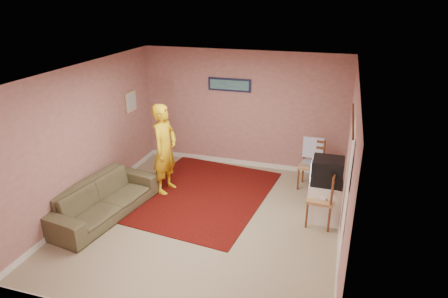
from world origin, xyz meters
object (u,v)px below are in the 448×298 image
(crt_tv, at_px, (327,171))
(sofa, at_px, (103,199))
(chair_a, at_px, (312,160))
(tv_cabinet, at_px, (324,201))
(chair_b, at_px, (322,192))
(person, at_px, (165,149))

(crt_tv, bearing_deg, sofa, -164.29)
(crt_tv, bearing_deg, chair_a, 107.51)
(crt_tv, height_order, chair_a, crt_tv)
(tv_cabinet, height_order, sofa, tv_cabinet)
(chair_a, distance_m, sofa, 4.03)
(crt_tv, bearing_deg, tv_cabinet, -0.00)
(tv_cabinet, bearing_deg, sofa, -165.21)
(tv_cabinet, relative_size, chair_b, 1.29)
(chair_b, distance_m, person, 3.05)
(crt_tv, xyz_separation_m, person, (-3.07, 0.20, -0.03))
(tv_cabinet, bearing_deg, person, 176.26)
(tv_cabinet, distance_m, crt_tv, 0.57)
(chair_a, distance_m, person, 2.90)
(sofa, bearing_deg, crt_tv, -66.08)
(chair_a, height_order, chair_b, chair_b)
(crt_tv, relative_size, person, 0.30)
(tv_cabinet, relative_size, sofa, 0.32)
(tv_cabinet, bearing_deg, chair_b, -107.92)
(tv_cabinet, height_order, chair_a, chair_a)
(chair_a, height_order, sofa, chair_a)
(crt_tv, relative_size, sofa, 0.24)
(tv_cabinet, distance_m, chair_a, 1.22)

